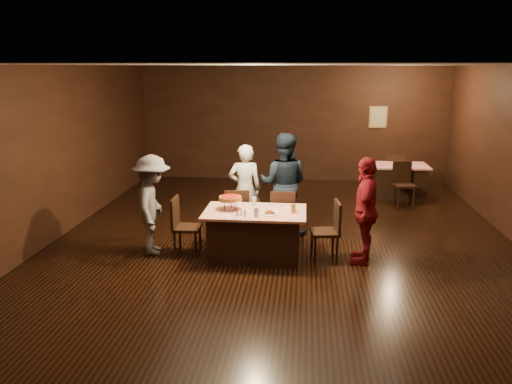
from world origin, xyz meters
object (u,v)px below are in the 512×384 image
chair_far_left (237,214)px  glass_front_left (256,212)px  back_table (398,181)px  diner_white_jacket (245,189)px  chair_far_right (282,216)px  chair_back_far (394,172)px  chair_end_left (187,226)px  diner_navy_hoodie (284,184)px  pizza_stand (230,198)px  diner_red_shirt (366,211)px  diner_grey_knit (153,205)px  plate_empty (290,209)px  chair_back_near (404,184)px  glass_back (254,201)px  main_table (255,234)px  glass_amber (293,208)px

chair_far_left → glass_front_left: chair_far_left is taller
back_table → diner_white_jacket: size_ratio=0.80×
chair_far_right → chair_back_far: (2.53, 3.93, 0.00)m
back_table → chair_end_left: bearing=-134.6°
diner_navy_hoodie → pizza_stand: diner_navy_hoodie is taller
chair_far_right → diner_white_jacket: 0.93m
chair_end_left → diner_red_shirt: 2.83m
chair_back_far → diner_grey_knit: diner_grey_knit is taller
plate_empty → glass_front_left: glass_front_left is taller
diner_grey_knit → pizza_stand: diner_grey_knit is taller
chair_back_near → glass_back: chair_back_near is taller
back_table → glass_back: (-2.98, -3.78, 0.46)m
chair_far_left → diner_red_shirt: bearing=149.3°
back_table → pizza_stand: bearing=-129.6°
main_table → chair_end_left: size_ratio=1.68×
chair_end_left → chair_back_near: size_ratio=1.00×
chair_end_left → chair_back_far: size_ratio=1.00×
main_table → glass_front_left: (0.05, -0.30, 0.46)m
chair_back_near → diner_grey_knit: bearing=-153.6°
chair_far_right → diner_navy_hoodie: size_ratio=0.51×
diner_navy_hoodie → chair_far_left: bearing=40.3°
chair_back_near → diner_navy_hoodie: (-2.54, -2.14, 0.45)m
chair_end_left → pizza_stand: bearing=-85.8°
chair_far_left → diner_white_jacket: 0.61m
diner_grey_knit → plate_empty: diner_grey_knit is taller
chair_far_left → diner_navy_hoodie: bearing=-158.2°
chair_back_far → glass_amber: 5.29m
chair_back_far → diner_navy_hoodie: 4.30m
main_table → diner_navy_hoodie: (0.39, 1.24, 0.54)m
diner_white_jacket → glass_back: size_ratio=11.66×
chair_far_left → diner_grey_knit: bearing=19.8°
chair_back_near → main_table: bearing=-140.8°
chair_back_far → diner_grey_knit: 6.55m
chair_far_right → diner_grey_knit: bearing=16.4°
chair_back_near → glass_front_left: 4.69m
chair_end_left → plate_empty: bearing=-84.7°
plate_empty → chair_end_left: bearing=-174.8°
chair_back_near → chair_back_far: 1.30m
main_table → diner_grey_knit: (-1.66, 0.02, 0.43)m
diner_white_jacket → glass_amber: diner_white_jacket is taller
diner_navy_hoodie → chair_back_near: bearing=-131.7°
diner_navy_hoodie → plate_empty: size_ratio=7.38×
chair_far_left → glass_amber: chair_far_left is taller
diner_red_shirt → chair_back_far: bearing=175.0°
diner_navy_hoodie → diner_grey_knit: size_ratio=1.14×
diner_navy_hoodie → glass_back: size_ratio=13.18×
diner_white_jacket → glass_front_left: (0.36, -1.54, 0.02)m
glass_amber → plate_empty: bearing=104.0°
chair_end_left → plate_empty: 1.68m
chair_far_left → glass_back: chair_far_left is taller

